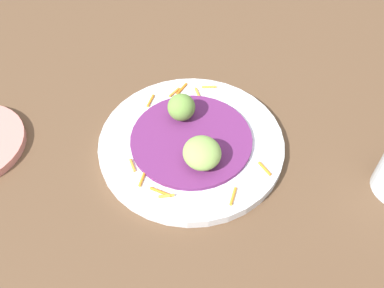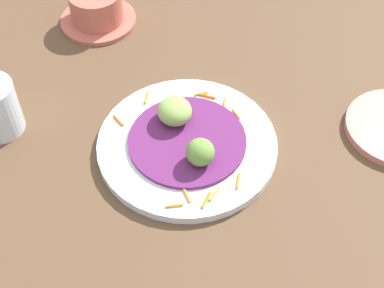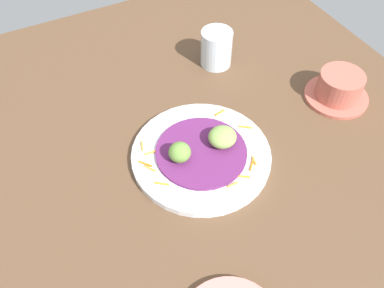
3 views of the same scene
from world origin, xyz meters
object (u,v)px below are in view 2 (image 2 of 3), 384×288
main_plate (187,145)px  terracotta_bowl (97,9)px  guac_scoop_left (200,152)px  guac_scoop_center (175,111)px

main_plate → terracotta_bowl: terracotta_bowl is taller
main_plate → guac_scoop_left: bearing=-1.5°
terracotta_bowl → guac_scoop_center: bearing=2.6°
guac_scoop_center → terracotta_bowl: size_ratio=0.40×
main_plate → terracotta_bowl: (-34.24, -1.25, 2.13)cm
guac_scoop_left → terracotta_bowl: 38.73cm
guac_scoop_center → terracotta_bowl: (-29.79, -1.37, -0.98)cm
guac_scoop_left → main_plate: bearing=178.5°
guac_scoop_center → guac_scoop_left: bearing=-1.5°
main_plate → guac_scoop_center: bearing=178.5°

